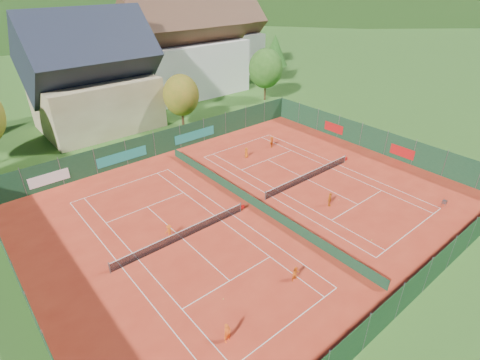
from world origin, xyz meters
name	(u,v)px	position (x,y,z in m)	size (l,w,h in m)	color
ground	(253,206)	(0.00, 0.00, -0.02)	(600.00, 600.00, 0.00)	#2A571B
clay_pad	(253,206)	(0.00, 0.00, 0.01)	(40.00, 32.00, 0.01)	red
court_markings_left	(183,239)	(-8.00, 0.00, 0.01)	(11.03, 23.83, 0.00)	white
court_markings_right	(308,180)	(8.00, 0.00, 0.01)	(11.03, 23.83, 0.00)	white
tennis_net_left	(184,233)	(-7.85, 0.00, 0.51)	(13.30, 0.10, 1.02)	#59595B
tennis_net_right	(309,175)	(8.15, 0.00, 0.51)	(13.30, 0.10, 1.02)	#59595B
court_divider	(253,201)	(0.00, 0.00, 0.50)	(0.03, 28.80, 1.00)	#143923
fence_north	(164,142)	(-0.46, 15.99, 1.47)	(40.00, 0.10, 3.00)	#14371F
fence_south	(414,289)	(0.00, -16.00, 1.50)	(40.00, 0.04, 3.00)	#14371A
fence_west	(24,295)	(-20.00, 0.00, 1.50)	(0.04, 32.00, 3.00)	#123319
fence_east	(373,139)	(20.00, 0.05, 1.48)	(0.09, 32.00, 3.00)	#153A22
chalet	(93,81)	(-3.00, 30.00, 6.62)	(16.20, 12.00, 16.00)	#C9BA8E
hotel_block_a	(186,52)	(16.00, 36.00, 7.38)	(21.60, 11.00, 17.25)	silver
hotel_block_b	(222,42)	(30.00, 44.00, 6.62)	(17.28, 10.00, 15.50)	silver
tree_center	(181,95)	(6.00, 22.00, 4.72)	(5.01, 5.01, 7.60)	#4B2C1A
tree_east_front	(266,68)	(24.00, 24.00, 5.39)	(5.72, 5.72, 8.69)	#49321A
tree_east_mid	(275,50)	(34.00, 32.00, 6.06)	(5.04, 5.04, 9.00)	#442F18
tree_east_back	(218,46)	(26.00, 40.00, 6.74)	(7.15, 7.15, 10.86)	#442C18
mountain_backdrop	(33,81)	(28.54, 233.48, -39.64)	(820.00, 530.00, 242.00)	black
ball_hopper	(445,202)	(13.97, -11.89, 0.56)	(0.34, 0.34, 0.80)	slate
loose_ball_0	(223,299)	(-9.44, -7.49, 0.03)	(0.07, 0.07, 0.07)	#CCD833
loose_ball_1	(372,240)	(4.16, -10.40, 0.03)	(0.07, 0.07, 0.07)	#CCD833
loose_ball_2	(237,170)	(3.45, 6.73, 0.03)	(0.07, 0.07, 0.07)	#CCD833
loose_ball_3	(177,183)	(-3.43, 8.43, 0.03)	(0.07, 0.07, 0.07)	#CCD833
loose_ball_4	(339,200)	(7.19, -4.72, 0.03)	(0.07, 0.07, 0.07)	#CCD833
player_left_near	(227,333)	(-11.28, -10.31, 0.73)	(0.54, 0.35, 1.47)	#FF5F16
player_left_mid	(296,274)	(-4.22, -9.43, 0.62)	(0.60, 0.47, 1.24)	orange
player_left_far	(169,231)	(-8.70, 0.96, 0.61)	(0.79, 0.46, 1.23)	orange
player_right_near	(330,199)	(5.64, -4.70, 0.73)	(0.85, 0.35, 1.45)	orange
player_right_far_a	(246,152)	(6.49, 8.57, 0.64)	(0.62, 0.40, 1.27)	orange
player_right_far_b	(272,142)	(10.97, 8.81, 0.72)	(1.33, 0.42, 1.44)	orange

